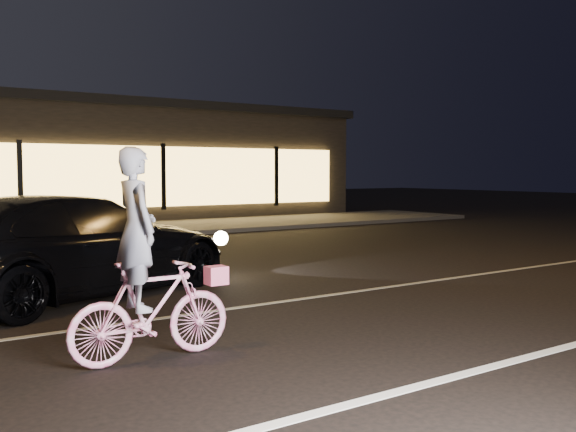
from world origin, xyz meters
TOP-DOWN VIEW (x-y plane):
  - ground at (0.00, 0.00)m, footprint 90.00×90.00m
  - lane_stripe_near at (0.00, -1.50)m, footprint 60.00×0.12m
  - lane_stripe_far at (0.00, 2.00)m, footprint 60.00×0.10m
  - sidewalk at (0.00, 13.00)m, footprint 30.00×4.00m
  - cyclist at (-1.87, 0.44)m, footprint 1.59×0.55m
  - sedan at (-1.54, 3.95)m, footprint 5.40×3.71m

SIDE VIEW (x-z plane):
  - ground at x=0.00m, z-range 0.00..0.00m
  - lane_stripe_near at x=0.00m, z-range 0.00..0.01m
  - lane_stripe_far at x=0.00m, z-range 0.00..0.01m
  - sidewalk at x=0.00m, z-range 0.00..0.12m
  - cyclist at x=-1.87m, z-range -0.29..1.71m
  - sedan at x=-1.54m, z-range 0.00..1.45m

